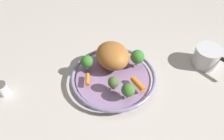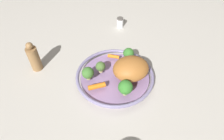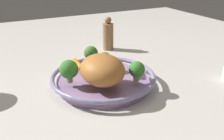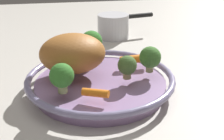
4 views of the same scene
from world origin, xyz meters
The scene contains 10 objects.
ground_plane centered at (0.00, 0.00, 0.00)m, with size 2.23×2.23×0.00m, color #B7B2A8.
serving_bowl centered at (0.00, 0.00, 0.02)m, with size 0.34×0.34×0.04m.
roast_chicken_piece centered at (0.03, 0.06, 0.08)m, with size 0.15×0.13×0.09m, color #A1612A.
baby_carrot_right centered at (0.05, -0.09, 0.05)m, with size 0.02×0.02×0.07m, color orange.
baby_carrot_back centered at (-0.10, 0.02, 0.05)m, with size 0.02×0.02×0.05m, color orange.
broccoli_floret_large centered at (-0.03, -0.05, 0.07)m, with size 0.04×0.04×0.05m.
broccoli_floret_edge centered at (-0.01, -0.11, 0.08)m, with size 0.05×0.05×0.06m.
broccoli_floret_small centered at (-0.07, 0.09, 0.08)m, with size 0.05×0.05×0.06m.
broccoli_floret_mid centered at (0.11, 0.01, 0.08)m, with size 0.06×0.06×0.07m.
saucepan centered at (0.40, -0.11, 0.04)m, with size 0.11×0.21×0.08m.
Camera 4 is at (-0.59, 0.08, 0.31)m, focal length 46.10 mm.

